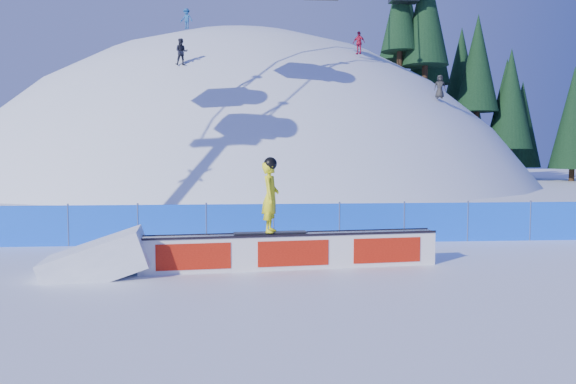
{
  "coord_description": "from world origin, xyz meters",
  "views": [
    {
      "loc": [
        0.14,
        -12.2,
        2.73
      ],
      "look_at": [
        1.33,
        3.19,
        1.65
      ],
      "focal_mm": 35.0,
      "sensor_mm": 36.0,
      "label": 1
    }
  ],
  "objects": [
    {
      "name": "ground",
      "position": [
        0.0,
        0.0,
        0.0
      ],
      "size": [
        160.0,
        160.0,
        0.0
      ],
      "primitive_type": "plane",
      "color": "white",
      "rests_on": "ground"
    },
    {
      "name": "snowboarder",
      "position": [
        0.74,
        0.81,
        1.72
      ],
      "size": [
        1.73,
        0.67,
        1.79
      ],
      "rotation": [
        0.0,
        0.0,
        1.37
      ],
      "color": "black",
      "rests_on": "rail_box"
    },
    {
      "name": "safety_fence",
      "position": [
        0.0,
        4.5,
        0.6
      ],
      "size": [
        22.05,
        0.05,
        1.3
      ],
      "color": "blue",
      "rests_on": "ground"
    },
    {
      "name": "snow_hill",
      "position": [
        0.0,
        42.0,
        -18.0
      ],
      "size": [
        64.0,
        64.0,
        64.0
      ],
      "color": "white",
      "rests_on": "ground"
    },
    {
      "name": "distant_skiers",
      "position": [
        2.2,
        29.63,
        10.66
      ],
      "size": [
        19.68,
        12.55,
        8.14
      ],
      "color": "black",
      "rests_on": "ground"
    },
    {
      "name": "rail_box",
      "position": [
        1.24,
        0.87,
        0.42
      ],
      "size": [
        7.06,
        1.23,
        0.85
      ],
      "rotation": [
        0.0,
        0.0,
        0.1
      ],
      "color": "white",
      "rests_on": "ground"
    },
    {
      "name": "snow_ramp",
      "position": [
        -3.14,
        0.41,
        0.0
      ],
      "size": [
        2.46,
        1.69,
        1.45
      ],
      "primitive_type": null,
      "rotation": [
        0.0,
        -0.31,
        0.1
      ],
      "color": "white",
      "rests_on": "ground"
    },
    {
      "name": "treeline",
      "position": [
        25.54,
        40.79,
        8.35
      ],
      "size": [
        22.89,
        12.99,
        18.86
      ],
      "color": "#2F1F13",
      "rests_on": "ground"
    }
  ]
}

